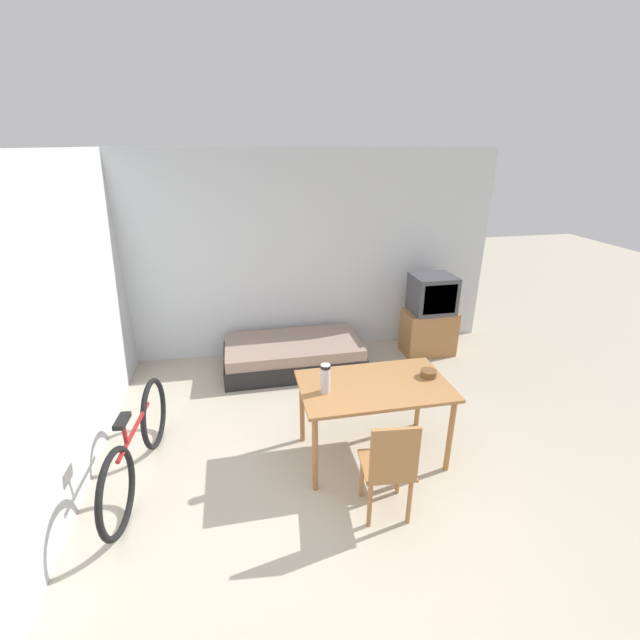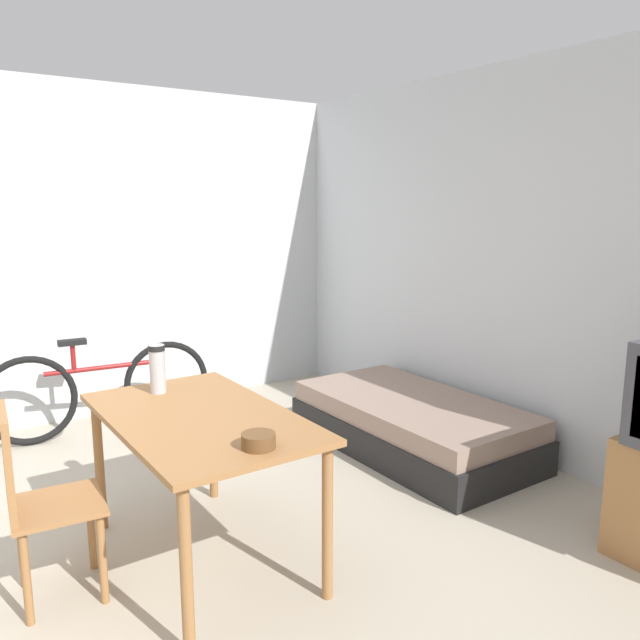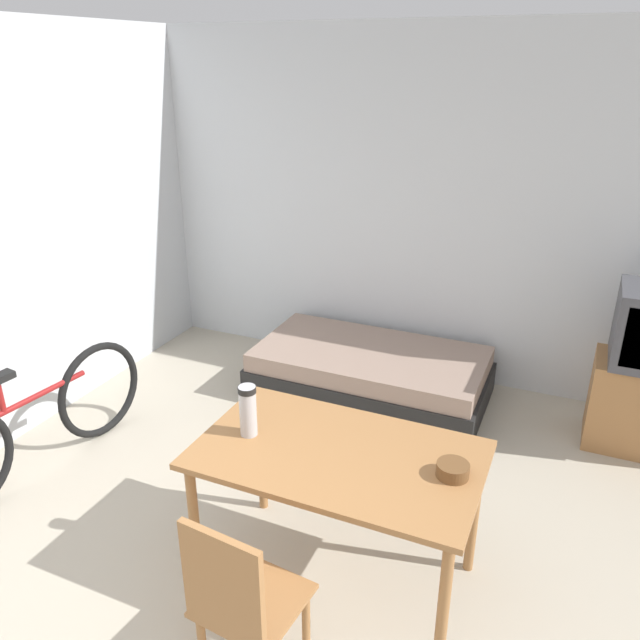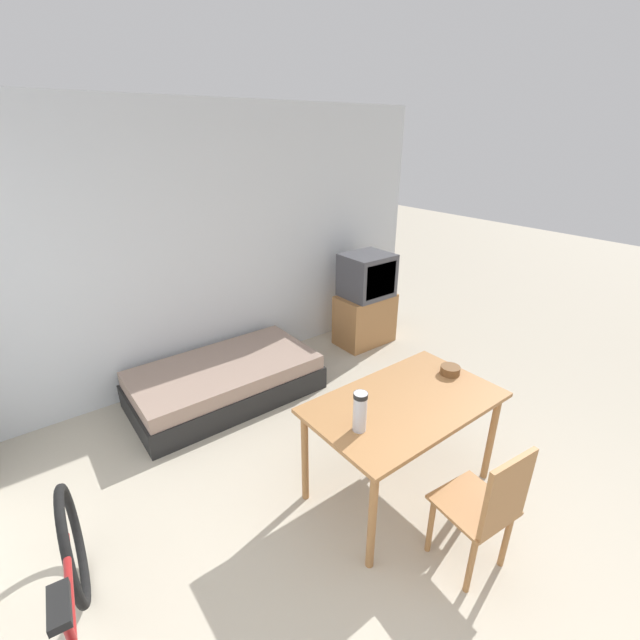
{
  "view_description": "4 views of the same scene",
  "coord_description": "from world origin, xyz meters",
  "px_view_note": "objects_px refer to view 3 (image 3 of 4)",
  "views": [
    {
      "loc": [
        -0.82,
        -2.16,
        2.73
      ],
      "look_at": [
        -0.03,
        1.73,
        1.09
      ],
      "focal_mm": 24.0,
      "sensor_mm": 36.0,
      "label": 1
    },
    {
      "loc": [
        2.99,
        -0.18,
        1.77
      ],
      "look_at": [
        -0.02,
        1.88,
        1.08
      ],
      "focal_mm": 35.0,
      "sensor_mm": 36.0,
      "label": 2
    },
    {
      "loc": [
        1.2,
        -1.29,
        2.45
      ],
      "look_at": [
        -0.1,
        1.66,
        1.09
      ],
      "focal_mm": 35.0,
      "sensor_mm": 36.0,
      "label": 3
    },
    {
      "loc": [
        -1.62,
        -0.6,
        2.43
      ],
      "look_at": [
        0.28,
        1.87,
        1.04
      ],
      "focal_mm": 24.0,
      "sensor_mm": 36.0,
      "label": 4
    }
  ],
  "objects_px": {
    "daybed": "(370,373)",
    "thermos_flask": "(248,408)",
    "mate_bowl": "(453,470)",
    "dining_table": "(338,468)",
    "wooden_chair": "(240,603)",
    "bicycle": "(36,423)"
  },
  "relations": [
    {
      "from": "daybed",
      "to": "thermos_flask",
      "type": "distance_m",
      "value": 2.01
    },
    {
      "from": "mate_bowl",
      "to": "dining_table",
      "type": "bearing_deg",
      "value": -176.12
    },
    {
      "from": "wooden_chair",
      "to": "bicycle",
      "type": "height_order",
      "value": "wooden_chair"
    },
    {
      "from": "thermos_flask",
      "to": "mate_bowl",
      "type": "bearing_deg",
      "value": 4.16
    },
    {
      "from": "mate_bowl",
      "to": "daybed",
      "type": "bearing_deg",
      "value": 118.96
    },
    {
      "from": "wooden_chair",
      "to": "thermos_flask",
      "type": "distance_m",
      "value": 0.88
    },
    {
      "from": "bicycle",
      "to": "daybed",
      "type": "bearing_deg",
      "value": 48.23
    },
    {
      "from": "wooden_chair",
      "to": "mate_bowl",
      "type": "xyz_separation_m",
      "value": [
        0.63,
        0.77,
        0.29
      ]
    },
    {
      "from": "dining_table",
      "to": "mate_bowl",
      "type": "height_order",
      "value": "mate_bowl"
    },
    {
      "from": "daybed",
      "to": "wooden_chair",
      "type": "xyz_separation_m",
      "value": [
        0.37,
        -2.58,
        0.32
      ]
    },
    {
      "from": "bicycle",
      "to": "mate_bowl",
      "type": "bearing_deg",
      "value": -0.85
    },
    {
      "from": "dining_table",
      "to": "daybed",
      "type": "bearing_deg",
      "value": 104.51
    },
    {
      "from": "dining_table",
      "to": "thermos_flask",
      "type": "bearing_deg",
      "value": -175.52
    },
    {
      "from": "thermos_flask",
      "to": "mate_bowl",
      "type": "relative_size",
      "value": 1.81
    },
    {
      "from": "daybed",
      "to": "bicycle",
      "type": "height_order",
      "value": "bicycle"
    },
    {
      "from": "bicycle",
      "to": "thermos_flask",
      "type": "relative_size",
      "value": 6.43
    },
    {
      "from": "daybed",
      "to": "bicycle",
      "type": "relative_size",
      "value": 1.06
    },
    {
      "from": "bicycle",
      "to": "wooden_chair",
      "type": "bearing_deg",
      "value": -22.53
    },
    {
      "from": "daybed",
      "to": "dining_table",
      "type": "relative_size",
      "value": 1.34
    },
    {
      "from": "dining_table",
      "to": "thermos_flask",
      "type": "height_order",
      "value": "thermos_flask"
    },
    {
      "from": "mate_bowl",
      "to": "thermos_flask",
      "type": "bearing_deg",
      "value": -175.84
    },
    {
      "from": "wooden_chair",
      "to": "dining_table",
      "type": "bearing_deg",
      "value": 81.58
    }
  ]
}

